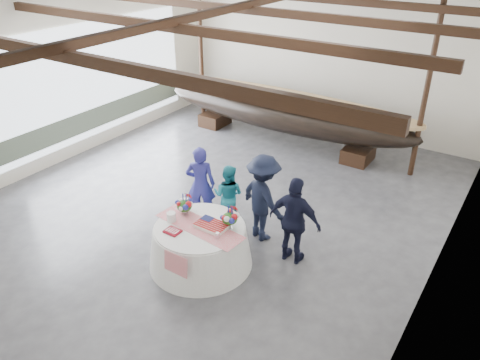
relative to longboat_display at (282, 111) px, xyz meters
The scene contains 14 objects.
floor 4.25m from the longboat_display, 83.00° to the right, with size 10.00×12.00×0.01m, color #3D3D42.
wall_back 2.33m from the longboat_display, 75.16° to the left, with size 10.00×0.02×4.50m, color silver.
wall_left 6.21m from the longboat_display, 137.64° to the right, with size 0.02×12.00×4.50m, color silver.
wall_right 6.98m from the longboat_display, 36.69° to the right, with size 0.02×12.00×4.50m, color silver.
ceiling 5.41m from the longboat_display, 83.00° to the right, with size 10.00×12.00×0.01m, color white.
pavilion_structure 4.54m from the longboat_display, 81.51° to the right, with size 9.80×11.76×4.50m.
open_bay 5.48m from the longboat_display, 145.11° to the right, with size 0.03×7.00×3.20m.
longboat_display is the anchor object (origin of this frame).
banquet_table 6.34m from the longboat_display, 75.21° to the right, with size 2.03×2.03×0.87m.
tabletop_items 6.14m from the longboat_display, 75.14° to the right, with size 1.92×0.98×0.40m.
guest_woman_blue 4.85m from the longboat_display, 82.41° to the right, with size 0.65×0.43×1.78m, color navy.
guest_woman_teal 4.79m from the longboat_display, 74.87° to the right, with size 0.69×0.54×1.43m, color teal.
guest_man_left 5.13m from the longboat_display, 65.18° to the right, with size 1.24×0.71×1.91m, color black.
guest_man_right 5.88m from the longboat_display, 58.46° to the right, with size 1.08×0.45×1.84m, color black.
Camera 1 is at (5.83, -7.73, 5.88)m, focal length 35.00 mm.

